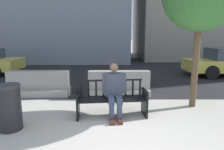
# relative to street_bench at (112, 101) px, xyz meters

# --- Properties ---
(ground_plane) EXTENTS (200.00, 200.00, 0.00)m
(ground_plane) POSITION_rel_street_bench_xyz_m (0.13, -1.40, -0.40)
(ground_plane) COLOR #ADA89E
(street_asphalt) EXTENTS (120.00, 12.00, 0.01)m
(street_asphalt) POSITION_rel_street_bench_xyz_m (0.13, 7.30, -0.39)
(street_asphalt) COLOR black
(street_asphalt) RESTS_ON ground
(street_bench) EXTENTS (1.73, 0.67, 0.88)m
(street_bench) POSITION_rel_street_bench_xyz_m (0.00, 0.00, 0.00)
(street_bench) COLOR black
(street_bench) RESTS_ON ground
(seated_person) EXTENTS (0.59, 0.75, 1.31)m
(seated_person) POSITION_rel_street_bench_xyz_m (0.06, -0.05, 0.29)
(seated_person) COLOR #383D4C
(seated_person) RESTS_ON ground
(jersey_barrier_centre) EXTENTS (2.01, 0.70, 0.84)m
(jersey_barrier_centre) POSITION_rel_street_bench_xyz_m (0.24, 1.71, -0.06)
(jersey_barrier_centre) COLOR gray
(jersey_barrier_centre) RESTS_ON ground
(jersey_barrier_left) EXTENTS (2.02, 0.74, 0.84)m
(jersey_barrier_left) POSITION_rel_street_bench_xyz_m (-2.41, 1.73, -0.06)
(jersey_barrier_left) COLOR gray
(jersey_barrier_left) RESTS_ON ground
(trash_bin) EXTENTS (0.50, 0.50, 0.98)m
(trash_bin) POSITION_rel_street_bench_xyz_m (-2.14, -0.74, 0.09)
(trash_bin) COLOR #232326
(trash_bin) RESTS_ON ground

